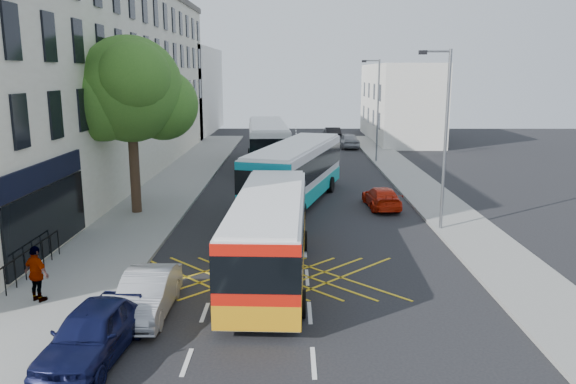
{
  "coord_description": "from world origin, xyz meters",
  "views": [
    {
      "loc": [
        -0.56,
        -12.92,
        7.17
      ],
      "look_at": [
        -0.71,
        10.29,
        2.2
      ],
      "focal_mm": 35.0,
      "sensor_mm": 36.0,
      "label": 1
    }
  ],
  "objects_px": {
    "parked_car_silver": "(147,294)",
    "red_hatchback": "(382,197)",
    "bus_near": "(270,234)",
    "lamp_near": "(444,131)",
    "pedestrian_far": "(37,274)",
    "lamp_far": "(377,105)",
    "distant_car_silver": "(348,140)",
    "distant_car_grey": "(283,142)",
    "distant_car_dark": "(332,134)",
    "parked_car_blue": "(93,333)",
    "bus_far": "(268,143)",
    "street_tree": "(130,90)",
    "bus_mid": "(296,172)"
  },
  "relations": [
    {
      "from": "distant_car_silver",
      "to": "pedestrian_far",
      "type": "bearing_deg",
      "value": 64.65
    },
    {
      "from": "lamp_far",
      "to": "bus_near",
      "type": "xyz_separation_m",
      "value": [
        -7.52,
        -25.8,
        -3.07
      ]
    },
    {
      "from": "street_tree",
      "to": "pedestrian_far",
      "type": "relative_size",
      "value": 4.94
    },
    {
      "from": "bus_far",
      "to": "distant_car_grey",
      "type": "height_order",
      "value": "bus_far"
    },
    {
      "from": "distant_car_grey",
      "to": "distant_car_dark",
      "type": "distance_m",
      "value": 8.33
    },
    {
      "from": "lamp_near",
      "to": "distant_car_dark",
      "type": "bearing_deg",
      "value": 94.0
    },
    {
      "from": "bus_near",
      "to": "distant_car_silver",
      "type": "xyz_separation_m",
      "value": [
        6.21,
        34.86,
        -0.82
      ]
    },
    {
      "from": "lamp_far",
      "to": "distant_car_dark",
      "type": "relative_size",
      "value": 1.8
    },
    {
      "from": "red_hatchback",
      "to": "distant_car_dark",
      "type": "xyz_separation_m",
      "value": [
        -0.52,
        30.13,
        0.16
      ]
    },
    {
      "from": "bus_mid",
      "to": "distant_car_grey",
      "type": "bearing_deg",
      "value": 108.19
    },
    {
      "from": "red_hatchback",
      "to": "distant_car_silver",
      "type": "bearing_deg",
      "value": -94.92
    },
    {
      "from": "bus_near",
      "to": "parked_car_blue",
      "type": "height_order",
      "value": "bus_near"
    },
    {
      "from": "distant_car_dark",
      "to": "distant_car_grey",
      "type": "bearing_deg",
      "value": 50.58
    },
    {
      "from": "bus_near",
      "to": "distant_car_dark",
      "type": "xyz_separation_m",
      "value": [
        5.1,
        40.47,
        -0.82
      ]
    },
    {
      "from": "bus_far",
      "to": "distant_car_silver",
      "type": "relative_size",
      "value": 2.87
    },
    {
      "from": "bus_mid",
      "to": "distant_car_dark",
      "type": "bearing_deg",
      "value": 97.49
    },
    {
      "from": "red_hatchback",
      "to": "distant_car_grey",
      "type": "relative_size",
      "value": 0.85
    },
    {
      "from": "bus_mid",
      "to": "distant_car_dark",
      "type": "xyz_separation_m",
      "value": [
        4.09,
        28.92,
        -1.01
      ]
    },
    {
      "from": "parked_car_blue",
      "to": "pedestrian_far",
      "type": "distance_m",
      "value": 4.39
    },
    {
      "from": "street_tree",
      "to": "distant_car_silver",
      "type": "height_order",
      "value": "street_tree"
    },
    {
      "from": "red_hatchback",
      "to": "distant_car_grey",
      "type": "height_order",
      "value": "distant_car_grey"
    },
    {
      "from": "red_hatchback",
      "to": "bus_mid",
      "type": "bearing_deg",
      "value": -18.26
    },
    {
      "from": "bus_far",
      "to": "distant_car_dark",
      "type": "relative_size",
      "value": 2.77
    },
    {
      "from": "street_tree",
      "to": "distant_car_grey",
      "type": "height_order",
      "value": "street_tree"
    },
    {
      "from": "street_tree",
      "to": "lamp_far",
      "type": "distance_m",
      "value": 22.57
    },
    {
      "from": "distant_car_dark",
      "to": "bus_near",
      "type": "bearing_deg",
      "value": 81.38
    },
    {
      "from": "lamp_far",
      "to": "distant_car_silver",
      "type": "relative_size",
      "value": 1.87
    },
    {
      "from": "distant_car_silver",
      "to": "pedestrian_far",
      "type": "relative_size",
      "value": 2.4
    },
    {
      "from": "street_tree",
      "to": "lamp_near",
      "type": "distance_m",
      "value": 15.1
    },
    {
      "from": "parked_car_silver",
      "to": "red_hatchback",
      "type": "distance_m",
      "value": 16.47
    },
    {
      "from": "red_hatchback",
      "to": "distant_car_silver",
      "type": "distance_m",
      "value": 24.52
    },
    {
      "from": "distant_car_silver",
      "to": "distant_car_grey",
      "type": "bearing_deg",
      "value": 2.88
    },
    {
      "from": "parked_car_blue",
      "to": "distant_car_silver",
      "type": "relative_size",
      "value": 0.97
    },
    {
      "from": "bus_far",
      "to": "parked_car_blue",
      "type": "xyz_separation_m",
      "value": [
        -3.2,
        -29.93,
        -1.08
      ]
    },
    {
      "from": "lamp_near",
      "to": "pedestrian_far",
      "type": "height_order",
      "value": "lamp_near"
    },
    {
      "from": "red_hatchback",
      "to": "pedestrian_far",
      "type": "bearing_deg",
      "value": 42.08
    },
    {
      "from": "parked_car_silver",
      "to": "red_hatchback",
      "type": "relative_size",
      "value": 1.02
    },
    {
      "from": "distant_car_silver",
      "to": "bus_near",
      "type": "bearing_deg",
      "value": 74.1
    },
    {
      "from": "lamp_near",
      "to": "parked_car_blue",
      "type": "relative_size",
      "value": 1.93
    },
    {
      "from": "parked_car_blue",
      "to": "distant_car_dark",
      "type": "bearing_deg",
      "value": 84.1
    },
    {
      "from": "lamp_near",
      "to": "bus_near",
      "type": "relative_size",
      "value": 0.76
    },
    {
      "from": "lamp_near",
      "to": "red_hatchback",
      "type": "relative_size",
      "value": 2.05
    },
    {
      "from": "lamp_near",
      "to": "parked_car_silver",
      "type": "xyz_separation_m",
      "value": [
        -11.1,
        -9.12,
        -3.96
      ]
    },
    {
      "from": "lamp_far",
      "to": "bus_far",
      "type": "height_order",
      "value": "lamp_far"
    },
    {
      "from": "bus_far",
      "to": "red_hatchback",
      "type": "height_order",
      "value": "bus_far"
    },
    {
      "from": "lamp_near",
      "to": "distant_car_silver",
      "type": "distance_m",
      "value": 29.35
    },
    {
      "from": "lamp_near",
      "to": "bus_far",
      "type": "distance_m",
      "value": 20.25
    },
    {
      "from": "lamp_near",
      "to": "bus_near",
      "type": "height_order",
      "value": "lamp_near"
    },
    {
      "from": "lamp_far",
      "to": "parked_car_blue",
      "type": "xyz_separation_m",
      "value": [
        -11.8,
        -31.81,
        -3.91
      ]
    },
    {
      "from": "bus_near",
      "to": "lamp_near",
      "type": "bearing_deg",
      "value": 39.52
    }
  ]
}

